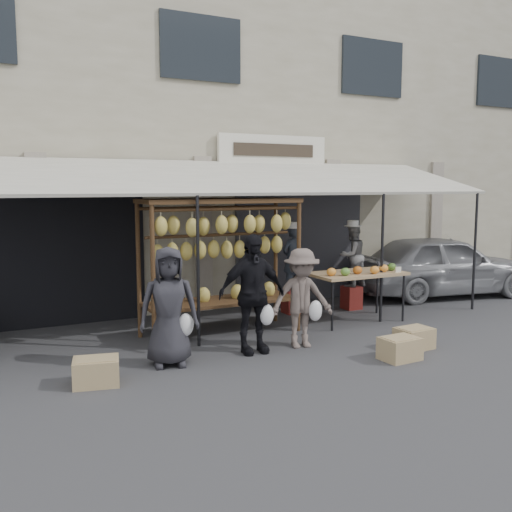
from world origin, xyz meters
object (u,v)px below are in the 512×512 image
at_px(banana_rack, 221,240).
at_px(sedan, 442,265).
at_px(vendor_left, 292,259).
at_px(customer_mid, 252,294).
at_px(vendor_right, 352,255).
at_px(customer_left, 169,307).
at_px(produce_table, 358,274).
at_px(crate_near_a, 400,349).
at_px(crate_far, 96,372).
at_px(customer_right, 301,298).
at_px(crate_near_b, 414,338).

relative_size(banana_rack, sedan, 0.64).
xyz_separation_m(vendor_left, customer_mid, (-1.84, -1.99, -0.18)).
relative_size(vendor_right, customer_left, 0.76).
relative_size(banana_rack, produce_table, 1.53).
distance_m(crate_near_a, crate_far, 4.13).
bearing_deg(crate_far, vendor_left, 29.59).
relative_size(customer_left, customer_mid, 0.93).
xyz_separation_m(banana_rack, customer_left, (-1.28, -1.15, -0.75)).
relative_size(banana_rack, crate_far, 4.74).
bearing_deg(vendor_right, crate_near_a, 57.60).
height_order(customer_mid, customer_right, customer_mid).
bearing_deg(banana_rack, vendor_right, 12.15).
bearing_deg(sedan, banana_rack, 109.48).
bearing_deg(vendor_left, produce_table, 108.88).
relative_size(produce_table, customer_left, 1.04).
distance_m(produce_table, sedan, 3.39).
xyz_separation_m(crate_near_b, sedan, (3.45, 2.93, 0.54)).
xyz_separation_m(customer_right, crate_near_a, (0.91, -1.18, -0.60)).
relative_size(customer_right, crate_near_b, 2.88).
xyz_separation_m(customer_right, crate_near_b, (1.48, -0.84, -0.60)).
distance_m(crate_near_b, sedan, 4.56).
relative_size(vendor_left, customer_left, 0.76).
xyz_separation_m(crate_near_a, crate_near_b, (0.57, 0.34, -0.00)).
bearing_deg(crate_near_a, produce_table, 68.30).
xyz_separation_m(banana_rack, vendor_left, (1.84, 0.87, -0.51)).
height_order(customer_left, crate_far, customer_left).
bearing_deg(vendor_left, vendor_right, 158.34).
distance_m(produce_table, crate_near_b, 1.92).
bearing_deg(banana_rack, crate_near_a, -54.53).
height_order(banana_rack, crate_near_b, banana_rack).
bearing_deg(vendor_right, produce_table, 51.63).
relative_size(customer_right, crate_far, 2.75).
height_order(banana_rack, customer_left, banana_rack).
height_order(crate_near_a, crate_near_b, crate_near_a).
distance_m(vendor_left, crate_far, 4.88).
relative_size(banana_rack, customer_left, 1.59).
height_order(produce_table, vendor_right, vendor_right).
xyz_separation_m(produce_table, customer_left, (-3.81, -0.87, -0.06)).
bearing_deg(vendor_left, crate_near_a, 75.23).
bearing_deg(produce_table, crate_far, -165.95).
xyz_separation_m(banana_rack, customer_mid, (-0.01, -1.12, -0.69)).
bearing_deg(produce_table, banana_rack, 173.73).
distance_m(produce_table, crate_far, 5.07).
relative_size(banana_rack, crate_near_b, 4.97).
xyz_separation_m(customer_left, crate_near_a, (2.98, -1.23, -0.66)).
bearing_deg(customer_left, vendor_left, 44.90).
relative_size(crate_near_a, crate_near_b, 1.01).
height_order(produce_table, customer_right, customer_right).
distance_m(produce_table, customer_right, 1.98).
relative_size(produce_table, crate_near_b, 3.25).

